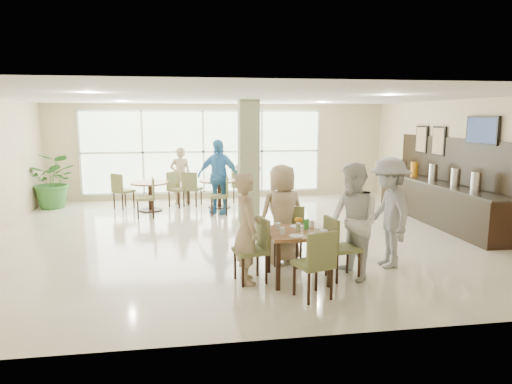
{
  "coord_description": "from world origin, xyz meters",
  "views": [
    {
      "loc": [
        -1.02,
        -9.1,
        2.42
      ],
      "look_at": [
        0.2,
        -1.2,
        1.1
      ],
      "focal_mm": 32.0,
      "sensor_mm": 36.0,
      "label": 1
    }
  ],
  "objects": [
    {
      "name": "ground",
      "position": [
        0.0,
        0.0,
        0.0
      ],
      "size": [
        10.0,
        10.0,
        0.0
      ],
      "primitive_type": "plane",
      "color": "beige",
      "rests_on": "ground"
    },
    {
      "name": "room_shell",
      "position": [
        0.0,
        0.0,
        1.7
      ],
      "size": [
        10.0,
        10.0,
        10.0
      ],
      "color": "white",
      "rests_on": "ground"
    },
    {
      "name": "window_bank",
      "position": [
        -0.5,
        4.46,
        1.4
      ],
      "size": [
        7.0,
        0.04,
        7.0
      ],
      "color": "silver",
      "rests_on": "ground"
    },
    {
      "name": "column",
      "position": [
        0.4,
        1.2,
        1.4
      ],
      "size": [
        0.45,
        0.45,
        2.8
      ],
      "primitive_type": "cube",
      "color": "#7B8159",
      "rests_on": "ground"
    },
    {
      "name": "main_table",
      "position": [
        0.6,
        -2.71,
        0.65
      ],
      "size": [
        0.9,
        0.9,
        0.75
      ],
      "color": "brown",
      "rests_on": "ground"
    },
    {
      "name": "round_table_left",
      "position": [
        -1.96,
        2.87,
        0.55
      ],
      "size": [
        1.0,
        1.0,
        0.75
      ],
      "color": "brown",
      "rests_on": "ground"
    },
    {
      "name": "round_table_right",
      "position": [
        -0.15,
        3.02,
        0.57
      ],
      "size": [
        1.07,
        1.07,
        0.75
      ],
      "color": "brown",
      "rests_on": "ground"
    },
    {
      "name": "chairs_main_table",
      "position": [
        0.6,
        -2.72,
        0.47
      ],
      "size": [
        1.91,
        2.0,
        0.95
      ],
      "color": "olive",
      "rests_on": "ground"
    },
    {
      "name": "chairs_table_left",
      "position": [
        -1.98,
        2.87,
        0.47
      ],
      "size": [
        2.07,
        1.8,
        0.95
      ],
      "color": "olive",
      "rests_on": "ground"
    },
    {
      "name": "chairs_table_right",
      "position": [
        -0.18,
        3.0,
        0.47
      ],
      "size": [
        2.03,
        2.0,
        0.95
      ],
      "color": "olive",
      "rests_on": "ground"
    },
    {
      "name": "tabletop_clutter",
      "position": [
        0.62,
        -2.72,
        0.81
      ],
      "size": [
        0.76,
        0.76,
        0.21
      ],
      "color": "white",
      "rests_on": "main_table"
    },
    {
      "name": "buffet_counter",
      "position": [
        4.7,
        0.51,
        0.55
      ],
      "size": [
        0.64,
        4.7,
        1.95
      ],
      "color": "black",
      "rests_on": "ground"
    },
    {
      "name": "wall_tv",
      "position": [
        4.94,
        -0.6,
        2.15
      ],
      "size": [
        0.06,
        1.0,
        0.58
      ],
      "color": "black",
      "rests_on": "ground"
    },
    {
      "name": "framed_art_a",
      "position": [
        4.95,
        1.0,
        1.85
      ],
      "size": [
        0.05,
        0.55,
        0.7
      ],
      "color": "black",
      "rests_on": "ground"
    },
    {
      "name": "framed_art_b",
      "position": [
        4.95,
        1.8,
        1.85
      ],
      "size": [
        0.05,
        0.55,
        0.7
      ],
      "color": "black",
      "rests_on": "ground"
    },
    {
      "name": "potted_plant",
      "position": [
        -4.52,
        3.63,
        0.74
      ],
      "size": [
        1.48,
        1.48,
        1.47
      ],
      "primitive_type": "imported",
      "rotation": [
        0.0,
        0.0,
        -0.12
      ],
      "color": "#326E2C",
      "rests_on": "ground"
    },
    {
      "name": "teen_left",
      "position": [
        -0.16,
        -2.69,
        0.82
      ],
      "size": [
        0.44,
        0.63,
        1.63
      ],
      "primitive_type": "imported",
      "rotation": [
        0.0,
        0.0,
        1.65
      ],
      "color": "tan",
      "rests_on": "ground"
    },
    {
      "name": "teen_far",
      "position": [
        0.54,
        -1.82,
        0.83
      ],
      "size": [
        0.89,
        0.61,
        1.65
      ],
      "primitive_type": "imported",
      "rotation": [
        0.0,
        0.0,
        3.37
      ],
      "color": "tan",
      "rests_on": "ground"
    },
    {
      "name": "teen_right",
      "position": [
        1.42,
        -2.78,
        0.88
      ],
      "size": [
        0.84,
        0.98,
        1.76
      ],
      "primitive_type": "imported",
      "rotation": [
        0.0,
        0.0,
        -1.35
      ],
      "color": "white",
      "rests_on": "ground"
    },
    {
      "name": "teen_standing",
      "position": [
        2.19,
        -2.32,
        0.9
      ],
      "size": [
        0.68,
        1.17,
        1.8
      ],
      "primitive_type": "imported",
      "rotation": [
        0.0,
        0.0,
        -1.58
      ],
      "color": "#9B9B9D",
      "rests_on": "ground"
    },
    {
      "name": "adult_a",
      "position": [
        -0.23,
        2.27,
        0.94
      ],
      "size": [
        1.26,
        1.03,
        1.87
      ],
      "primitive_type": "imported",
      "rotation": [
        0.0,
        0.0,
        -0.44
      ],
      "color": "#4593D1",
      "rests_on": "ground"
    },
    {
      "name": "adult_b",
      "position": [
        0.71,
        3.12,
        0.92
      ],
      "size": [
        1.12,
        1.83,
        1.83
      ],
      "primitive_type": "imported",
      "rotation": [
        0.0,
        0.0,
        -1.32
      ],
      "color": "white",
      "rests_on": "ground"
    },
    {
      "name": "adult_standing",
      "position": [
        -1.18,
        3.73,
        0.8
      ],
      "size": [
        0.6,
        0.41,
        1.6
      ],
      "primitive_type": "imported",
      "rotation": [
        0.0,
        0.0,
        3.18
      ],
      "color": "tan",
      "rests_on": "ground"
    }
  ]
}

